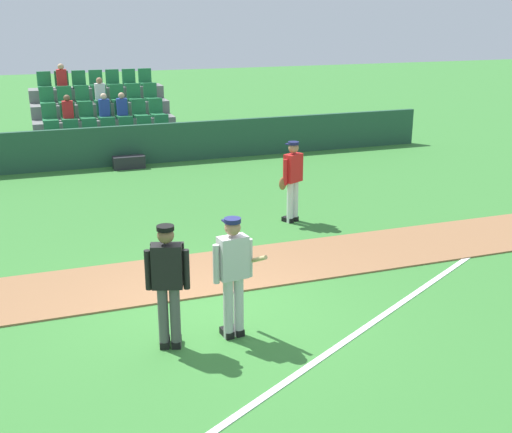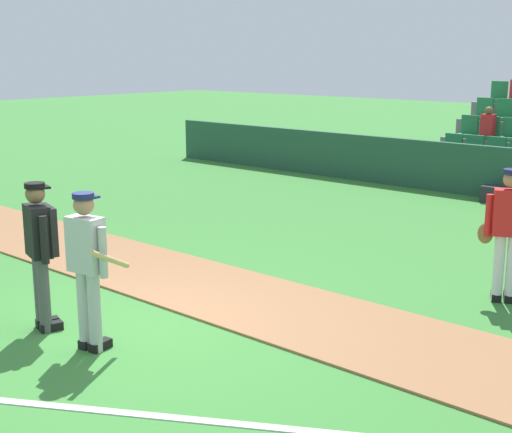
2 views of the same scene
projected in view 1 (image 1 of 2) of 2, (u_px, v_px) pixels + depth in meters
ground_plane at (213, 317)px, 9.77m from camera, size 80.00×80.00×0.00m
infield_dirt_path at (187, 275)px, 11.23m from camera, size 28.00×1.89×0.03m
foul_line_chalk at (404, 301)px, 10.28m from camera, size 10.43×6.10×0.01m
dugout_fence at (114, 146)px, 18.88m from camera, size 20.00×0.16×1.17m
stadium_bleachers at (104, 128)px, 20.89m from camera, size 4.45×3.80×2.70m
batter_grey_jersey at (233, 273)px, 8.89m from camera, size 0.72×0.75×1.76m
umpire_home_plate at (168, 280)px, 8.60m from camera, size 0.57×0.39×1.76m
runner_red_jersey at (292, 179)px, 13.80m from camera, size 0.65×0.42×1.76m
equipment_bag at (129, 162)px, 18.71m from camera, size 0.90×0.36×0.36m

